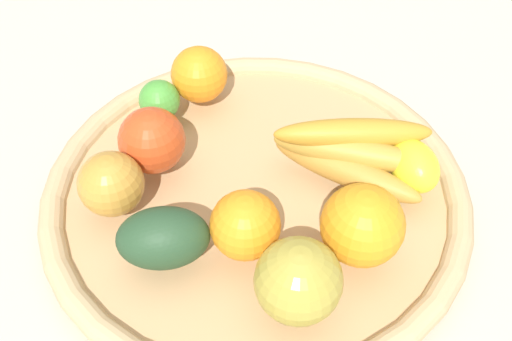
# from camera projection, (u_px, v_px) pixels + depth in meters

# --- Properties ---
(ground_plane) EXTENTS (2.40, 2.40, 0.00)m
(ground_plane) POSITION_uv_depth(u_px,v_px,m) (256.00, 205.00, 0.70)
(ground_plane) COLOR #B8B4A4
(ground_plane) RESTS_ON ground
(basket) EXTENTS (0.47, 0.47, 0.04)m
(basket) POSITION_uv_depth(u_px,v_px,m) (256.00, 195.00, 0.69)
(basket) COLOR tan
(basket) RESTS_ON ground_plane
(orange_1) EXTENTS (0.09, 0.09, 0.08)m
(orange_1) POSITION_uv_depth(u_px,v_px,m) (362.00, 225.00, 0.59)
(orange_1) COLOR orange
(orange_1) RESTS_ON basket
(lime_0) EXTENTS (0.07, 0.07, 0.05)m
(lime_0) POSITION_uv_depth(u_px,v_px,m) (159.00, 100.00, 0.73)
(lime_0) COLOR green
(lime_0) RESTS_ON basket
(banana_bunch) EXTENTS (0.18, 0.10, 0.06)m
(banana_bunch) POSITION_uv_depth(u_px,v_px,m) (350.00, 152.00, 0.66)
(banana_bunch) COLOR #B78735
(banana_bunch) RESTS_ON basket
(orange_0) EXTENTS (0.09, 0.09, 0.07)m
(orange_0) POSITION_uv_depth(u_px,v_px,m) (199.00, 74.00, 0.75)
(orange_0) COLOR orange
(orange_0) RESTS_ON basket
(apple_1) EXTENTS (0.11, 0.11, 0.08)m
(apple_1) POSITION_uv_depth(u_px,v_px,m) (298.00, 281.00, 0.54)
(apple_1) COLOR #A39539
(apple_1) RESTS_ON basket
(apple_0) EXTENTS (0.08, 0.08, 0.07)m
(apple_0) POSITION_uv_depth(u_px,v_px,m) (111.00, 184.00, 0.63)
(apple_0) COLOR #BC8734
(apple_0) RESTS_ON basket
(apple_2) EXTENTS (0.10, 0.10, 0.07)m
(apple_2) POSITION_uv_depth(u_px,v_px,m) (152.00, 140.00, 0.67)
(apple_2) COLOR #C3441D
(apple_2) RESTS_ON basket
(avocado) EXTENTS (0.10, 0.08, 0.06)m
(avocado) POSITION_uv_depth(u_px,v_px,m) (163.00, 238.00, 0.59)
(avocado) COLOR #244429
(avocado) RESTS_ON basket
(orange_2) EXTENTS (0.10, 0.10, 0.07)m
(orange_2) POSITION_uv_depth(u_px,v_px,m) (245.00, 225.00, 0.59)
(orange_2) COLOR orange
(orange_2) RESTS_ON basket
(lemon_0) EXTENTS (0.07, 0.08, 0.05)m
(lemon_0) POSITION_uv_depth(u_px,v_px,m) (414.00, 166.00, 0.66)
(lemon_0) COLOR yellow
(lemon_0) RESTS_ON basket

